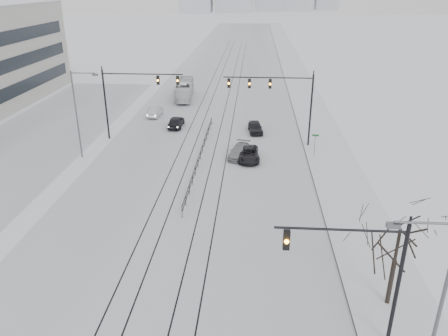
{
  "coord_description": "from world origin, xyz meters",
  "views": [
    {
      "loc": [
        5.31,
        -11.4,
        16.96
      ],
      "look_at": [
        3.08,
        20.66,
        3.2
      ],
      "focal_mm": 35.0,
      "sensor_mm": 36.0,
      "label": 1
    }
  ],
  "objects_px": {
    "bare_tree": "(399,237)",
    "sedan_sb_outer": "(155,112)",
    "box_truck": "(185,90)",
    "sedan_nb_far": "(255,127)",
    "sedan_nb_front": "(249,154)",
    "sedan_nb_right": "(239,152)",
    "traffic_mast_near": "(366,268)",
    "sedan_sb_inner": "(176,122)"
  },
  "relations": [
    {
      "from": "sedan_nb_right",
      "to": "sedan_sb_inner",
      "type": "bearing_deg",
      "value": 142.18
    },
    {
      "from": "traffic_mast_near",
      "to": "sedan_nb_right",
      "type": "distance_m",
      "value": 26.38
    },
    {
      "from": "sedan_sb_inner",
      "to": "box_truck",
      "type": "height_order",
      "value": "box_truck"
    },
    {
      "from": "traffic_mast_near",
      "to": "sedan_nb_front",
      "type": "xyz_separation_m",
      "value": [
        -5.85,
        24.45,
        -3.93
      ]
    },
    {
      "from": "sedan_nb_far",
      "to": "sedan_sb_outer",
      "type": "bearing_deg",
      "value": 149.21
    },
    {
      "from": "bare_tree",
      "to": "sedan_nb_right",
      "type": "distance_m",
      "value": 24.33
    },
    {
      "from": "sedan_sb_inner",
      "to": "sedan_nb_right",
      "type": "xyz_separation_m",
      "value": [
        8.32,
        -9.6,
        -0.1
      ]
    },
    {
      "from": "bare_tree",
      "to": "sedan_nb_far",
      "type": "distance_m",
      "value": 31.51
    },
    {
      "from": "sedan_sb_inner",
      "to": "sedan_sb_outer",
      "type": "bearing_deg",
      "value": -51.02
    },
    {
      "from": "sedan_nb_far",
      "to": "box_truck",
      "type": "xyz_separation_m",
      "value": [
        -11.14,
        16.13,
        0.71
      ]
    },
    {
      "from": "box_truck",
      "to": "sedan_sb_outer",
      "type": "bearing_deg",
      "value": 71.21
    },
    {
      "from": "sedan_nb_front",
      "to": "sedan_nb_far",
      "type": "distance_m",
      "value": 8.92
    },
    {
      "from": "box_truck",
      "to": "bare_tree",
      "type": "bearing_deg",
      "value": 107.28
    },
    {
      "from": "sedan_sb_inner",
      "to": "sedan_nb_front",
      "type": "distance_m",
      "value": 13.9
    },
    {
      "from": "sedan_nb_right",
      "to": "box_truck",
      "type": "relative_size",
      "value": 0.43
    },
    {
      "from": "traffic_mast_near",
      "to": "box_truck",
      "type": "bearing_deg",
      "value": 108.26
    },
    {
      "from": "sedan_sb_outer",
      "to": "box_truck",
      "type": "distance_m",
      "value": 10.39
    },
    {
      "from": "sedan_nb_right",
      "to": "sedan_nb_far",
      "type": "xyz_separation_m",
      "value": [
        1.66,
        8.18,
        0.05
      ]
    },
    {
      "from": "bare_tree",
      "to": "sedan_sb_inner",
      "type": "relative_size",
      "value": 1.45
    },
    {
      "from": "sedan_nb_front",
      "to": "sedan_nb_right",
      "type": "bearing_deg",
      "value": 141.08
    },
    {
      "from": "traffic_mast_near",
      "to": "sedan_sb_inner",
      "type": "distance_m",
      "value": 38.12
    },
    {
      "from": "traffic_mast_near",
      "to": "bare_tree",
      "type": "distance_m",
      "value": 3.85
    },
    {
      "from": "sedan_sb_inner",
      "to": "sedan_sb_outer",
      "type": "xyz_separation_m",
      "value": [
        -3.68,
        4.66,
        -0.05
      ]
    },
    {
      "from": "traffic_mast_near",
      "to": "sedan_nb_right",
      "type": "bearing_deg",
      "value": 105.22
    },
    {
      "from": "sedan_nb_front",
      "to": "sedan_nb_right",
      "type": "relative_size",
      "value": 1.07
    },
    {
      "from": "sedan_sb_inner",
      "to": "sedan_nb_far",
      "type": "xyz_separation_m",
      "value": [
        9.98,
        -1.42,
        -0.05
      ]
    },
    {
      "from": "sedan_sb_outer",
      "to": "sedan_nb_far",
      "type": "xyz_separation_m",
      "value": [
        13.66,
        -6.08,
        -0.0
      ]
    },
    {
      "from": "bare_tree",
      "to": "sedan_sb_outer",
      "type": "relative_size",
      "value": 1.5
    },
    {
      "from": "sedan_sb_inner",
      "to": "sedan_nb_front",
      "type": "height_order",
      "value": "sedan_sb_inner"
    },
    {
      "from": "traffic_mast_near",
      "to": "sedan_nb_front",
      "type": "distance_m",
      "value": 25.44
    },
    {
      "from": "bare_tree",
      "to": "sedan_nb_front",
      "type": "distance_m",
      "value": 23.3
    },
    {
      "from": "traffic_mast_near",
      "to": "sedan_sb_outer",
      "type": "relative_size",
      "value": 1.72
    },
    {
      "from": "sedan_sb_inner",
      "to": "box_truck",
      "type": "relative_size",
      "value": 0.43
    },
    {
      "from": "sedan_nb_far",
      "to": "box_truck",
      "type": "relative_size",
      "value": 0.4
    },
    {
      "from": "sedan_sb_inner",
      "to": "sedan_nb_right",
      "type": "height_order",
      "value": "sedan_sb_inner"
    },
    {
      "from": "traffic_mast_near",
      "to": "sedan_nb_front",
      "type": "height_order",
      "value": "traffic_mast_near"
    },
    {
      "from": "sedan_sb_inner",
      "to": "sedan_nb_far",
      "type": "height_order",
      "value": "sedan_sb_inner"
    },
    {
      "from": "sedan_sb_inner",
      "to": "box_truck",
      "type": "bearing_deg",
      "value": -84.83
    },
    {
      "from": "sedan_nb_far",
      "to": "sedan_nb_right",
      "type": "bearing_deg",
      "value": -108.25
    },
    {
      "from": "sedan_nb_front",
      "to": "sedan_nb_far",
      "type": "relative_size",
      "value": 1.16
    },
    {
      "from": "traffic_mast_near",
      "to": "sedan_sb_inner",
      "type": "height_order",
      "value": "traffic_mast_near"
    },
    {
      "from": "bare_tree",
      "to": "sedan_sb_inner",
      "type": "height_order",
      "value": "bare_tree"
    }
  ]
}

